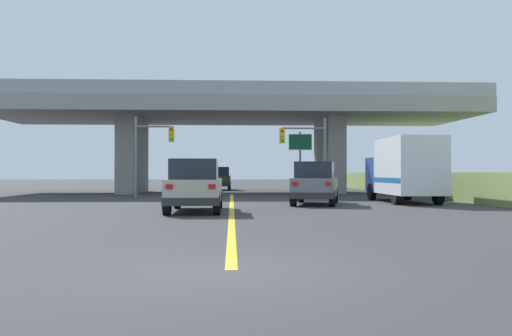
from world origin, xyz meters
name	(u,v)px	position (x,y,z in m)	size (l,w,h in m)	color
ground	(232,193)	(0.00, 31.80, 0.00)	(160.00, 160.00, 0.00)	#353538
overpass_bridge	(232,119)	(0.00, 31.80, 5.59)	(35.73, 10.93, 7.61)	gray
lane_divider_stripe	(232,208)	(0.00, 14.31, 0.00)	(0.20, 28.62, 0.01)	yellow
suv_lead	(195,185)	(-1.41, 12.25, 1.02)	(2.02, 4.70, 2.02)	#B7B29E
suv_crossing	(315,183)	(3.96, 16.58, 1.01)	(2.92, 4.72, 2.02)	slate
box_truck	(405,169)	(8.77, 18.06, 1.68)	(2.33, 6.49, 3.23)	navy
sedan_oncoming	(219,178)	(-1.09, 38.01, 1.01)	(1.98, 4.28, 2.02)	#2D4C33
traffic_signal_nearside	(309,146)	(4.93, 25.23, 3.20)	(3.00, 0.36, 5.05)	slate
traffic_signal_farside	(149,146)	(-5.14, 24.72, 3.17)	(2.46, 0.36, 5.02)	slate
highway_sign	(300,148)	(5.03, 30.16, 3.34)	(1.70, 0.17, 4.52)	slate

